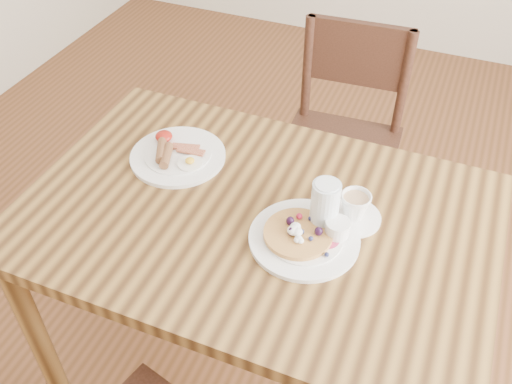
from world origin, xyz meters
The scene contains 7 objects.
ground centered at (0.00, 0.00, 0.00)m, with size 5.00×5.00×0.00m, color #583319.
dining_table centered at (0.00, 0.00, 0.65)m, with size 1.20×0.80×0.75m.
chair_far centered at (0.04, 0.75, 0.49)m, with size 0.44×0.44×0.88m.
pancake_plate centered at (0.15, -0.04, 0.76)m, with size 0.27×0.27×0.06m.
breakfast_plate centered at (-0.29, 0.12, 0.76)m, with size 0.27×0.27×0.04m.
teacup_saucer centered at (0.23, 0.07, 0.78)m, with size 0.14×0.14×0.08m.
water_glass centered at (0.17, 0.02, 0.82)m, with size 0.07×0.07×0.14m, color silver.
Camera 1 is at (0.40, -0.96, 1.76)m, focal length 40.00 mm.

